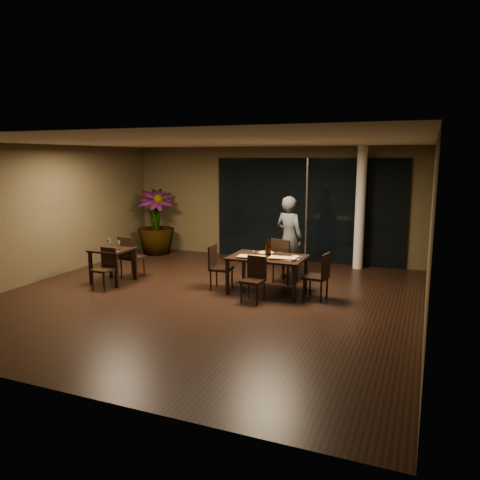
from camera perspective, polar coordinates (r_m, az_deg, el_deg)
name	(u,v)px	position (r m, az deg, el deg)	size (l,w,h in m)	color
ground	(206,298)	(9.27, -4.20, -7.02)	(8.00, 8.00, 0.00)	black
wall_back	(271,203)	(12.68, 3.86, 4.53)	(8.00, 0.10, 3.00)	#473D25
wall_front	(43,268)	(5.67, -22.85, -3.16)	(8.00, 0.10, 3.00)	#473D25
wall_left	(42,213)	(11.33, -23.02, 3.09)	(0.10, 8.00, 3.00)	#473D25
wall_right	(434,235)	(8.03, 22.55, 0.55)	(0.10, 8.00, 3.00)	#473D25
ceiling	(204,141)	(8.87, -4.46, 11.98)	(8.00, 8.00, 0.04)	silver
window_panel	(307,210)	(12.33, 8.14, 3.59)	(5.00, 0.06, 2.70)	black
column	(360,208)	(11.75, 14.44, 3.80)	(0.24, 0.24, 3.00)	white
main_table	(267,260)	(9.44, 3.36, -2.45)	(1.50, 1.00, 0.75)	black
side_table	(113,254)	(10.61, -15.23, -1.69)	(0.80, 0.80, 0.75)	black
chair_main_far	(283,259)	(10.16, 5.29, -2.27)	(0.57, 0.57, 1.00)	black
chair_main_near	(255,276)	(8.93, 1.78, -4.45)	(0.43, 0.43, 0.86)	black
chair_main_left	(218,265)	(9.75, -2.74, -3.03)	(0.45, 0.45, 0.92)	black
chair_main_right	(320,274)	(9.11, 9.72, -4.08)	(0.47, 0.47, 0.92)	black
chair_side_far	(130,255)	(10.90, -13.30, -1.76)	(0.49, 0.49, 0.96)	black
chair_side_near	(106,266)	(10.22, -16.05, -3.03)	(0.41, 0.41, 0.85)	black
diner	(289,238)	(10.50, 6.02, 0.25)	(0.64, 0.42, 1.88)	#2E3133
potted_plant	(156,222)	(13.43, -10.21, 2.18)	(1.00, 1.00, 1.82)	#1D4517
pizza_board_left	(251,258)	(9.27, 1.38, -2.16)	(0.53, 0.27, 0.01)	#472716
pizza_board_right	(283,259)	(9.19, 5.22, -2.30)	(0.53, 0.26, 0.01)	#452D16
oblong_pizza_left	(251,257)	(9.26, 1.38, -2.06)	(0.51, 0.24, 0.02)	maroon
oblong_pizza_right	(283,258)	(9.19, 5.23, -2.20)	(0.51, 0.24, 0.02)	maroon
round_pizza	(266,253)	(9.74, 3.17, -1.57)	(0.31, 0.31, 0.01)	#AB1E13
bottle_a	(266,249)	(9.50, 3.25, -1.06)	(0.06, 0.06, 0.28)	black
bottle_b	(269,249)	(9.43, 3.61, -1.10)	(0.06, 0.06, 0.29)	black
bottle_c	(268,246)	(9.54, 3.44, -0.79)	(0.08, 0.08, 0.35)	black
tumbler_left	(255,253)	(9.55, 1.82, -1.55)	(0.08, 0.08, 0.09)	white
tumbler_right	(280,254)	(9.46, 4.90, -1.71)	(0.07, 0.07, 0.09)	white
napkin_near	(295,259)	(9.19, 6.67, -2.33)	(0.18, 0.10, 0.01)	white
napkin_far	(297,256)	(9.44, 6.95, -2.00)	(0.18, 0.10, 0.01)	white
wine_glass_a	(109,243)	(10.72, -15.67, -0.36)	(0.09, 0.09, 0.20)	white
wine_glass_b	(119,245)	(10.43, -14.59, -0.62)	(0.08, 0.08, 0.18)	white
side_napkin	(108,250)	(10.44, -15.78, -1.15)	(0.18, 0.11, 0.01)	white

